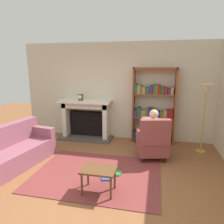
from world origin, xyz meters
TOP-DOWN VIEW (x-y plane):
  - ground at (0.00, 0.00)m, footprint 14.00×14.00m
  - back_wall at (0.00, 2.55)m, footprint 5.60×0.10m
  - area_rug at (0.00, 0.30)m, footprint 2.40×1.80m
  - fireplace at (-0.90, 2.30)m, footprint 1.51×0.64m
  - mantel_clock at (-1.01, 2.20)m, footprint 0.14×0.14m
  - bookshelf at (0.98, 2.33)m, footprint 1.13×0.32m
  - armchair_reading at (1.02, 1.21)m, footprint 0.78×0.76m
  - seated_reader at (1.00, 1.33)m, footprint 0.45×0.58m
  - sofa_floral at (-1.80, 0.31)m, footprint 1.00×1.80m
  - side_table at (0.19, -0.25)m, footprint 0.56×0.39m
  - scattered_books at (0.12, 0.34)m, footprint 0.74×0.47m
  - floor_lamp at (2.17, 1.88)m, footprint 0.32×0.32m

SIDE VIEW (x-z plane):
  - ground at x=0.00m, z-range 0.00..0.00m
  - area_rug at x=0.00m, z-range 0.00..0.01m
  - scattered_books at x=0.12m, z-range 0.01..0.04m
  - sofa_floral at x=-1.80m, z-range -0.10..0.75m
  - side_table at x=0.19m, z-range 0.15..0.57m
  - armchair_reading at x=1.02m, z-range -0.06..0.91m
  - fireplace at x=-0.90m, z-range 0.03..1.14m
  - seated_reader at x=1.00m, z-range 0.05..1.19m
  - bookshelf at x=0.98m, z-range -0.05..1.97m
  - mantel_clock at x=-1.01m, z-range 1.11..1.29m
  - back_wall at x=0.00m, z-range 0.00..2.70m
  - floor_lamp at x=2.17m, z-range 0.57..2.23m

